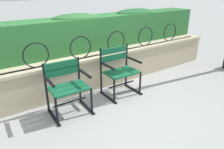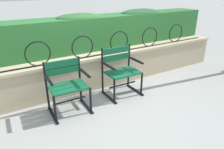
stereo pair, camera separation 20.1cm
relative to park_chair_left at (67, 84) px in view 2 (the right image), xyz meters
The scene contains 6 objects.
ground_plane 0.90m from the park_chair_left, 25.31° to the right, with size 60.00×60.00×0.00m, color #9E9E99.
stone_wall 0.91m from the park_chair_left, 38.61° to the left, with size 6.51×0.41×0.66m.
iron_arch_fence 0.82m from the park_chair_left, 42.35° to the left, with size 5.99×0.02×0.42m.
hedge_row 1.37m from the park_chair_left, 55.67° to the left, with size 6.38×0.59×0.75m.
park_chair_left is the anchor object (origin of this frame).
park_chair_right 1.06m from the park_chair_left, ahead, with size 0.63×0.53×0.88m.
Camera 2 is at (-1.65, -2.62, 1.89)m, focal length 33.84 mm.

